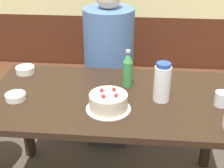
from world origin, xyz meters
The scene contains 9 objects.
bench_seat centered at (0.00, 0.83, 0.23)m, with size 2.42×0.38×0.46m.
dining_table centered at (0.00, 0.00, 0.63)m, with size 1.40×0.75×0.72m.
birthday_cake centered at (0.00, -0.14, 0.77)m, with size 0.23×0.23×0.11m.
water_pitcher centered at (0.27, -0.02, 0.83)m, with size 0.09×0.09×0.22m.
soju_bottle centered at (0.08, 0.14, 0.83)m, with size 0.06×0.06×0.22m.
bowl_soup_white centered at (-0.51, -0.08, 0.74)m, with size 0.11×0.11×0.03m.
bowl_rice_small centered at (-0.58, 0.25, 0.74)m, with size 0.12×0.12×0.04m.
glass_water_tall centered at (0.59, -0.04, 0.76)m, with size 0.07×0.07×0.08m.
person_teal_shirt centered at (-0.08, 0.64, 0.60)m, with size 0.36×0.36×1.23m.
Camera 1 is at (0.15, -1.51, 1.57)m, focal length 50.00 mm.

